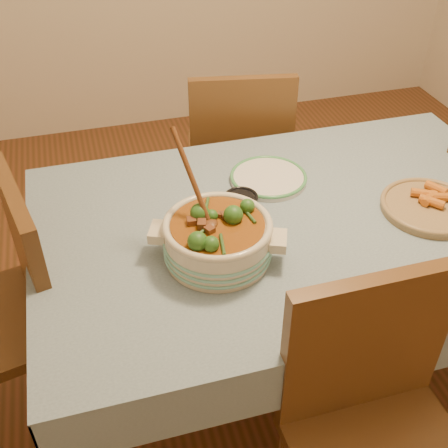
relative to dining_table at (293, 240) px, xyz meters
name	(u,v)px	position (x,y,z in m)	size (l,w,h in m)	color
floor	(281,366)	(0.00, 0.00, -0.66)	(4.50, 4.50, 0.00)	#4B2E15
dining_table	(293,240)	(0.00, 0.00, 0.00)	(1.68, 1.08, 0.76)	brown
stew_casserole	(217,236)	(-0.29, -0.12, 0.17)	(0.40, 0.40, 0.38)	beige
white_plate	(268,177)	(-0.01, 0.23, 0.10)	(0.35, 0.35, 0.02)	silver
condiment_bowl	(241,202)	(-0.16, 0.09, 0.12)	(0.13, 0.13, 0.06)	black
fried_plate	(430,205)	(0.44, -0.08, 0.11)	(0.39, 0.39, 0.05)	#9E8057
chair_far	(239,153)	(0.06, 0.80, -0.13)	(0.52, 0.52, 0.95)	#58371A
chair_near	(376,426)	(-0.01, -0.64, -0.11)	(0.46, 0.46, 0.97)	#58371A
chair_left	(4,306)	(-0.95, 0.07, -0.12)	(0.54, 0.54, 0.96)	#58371A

